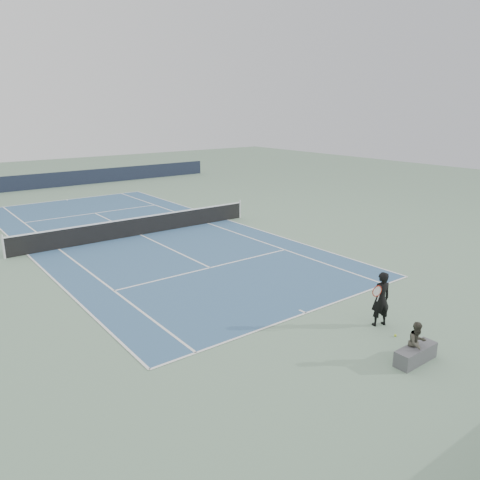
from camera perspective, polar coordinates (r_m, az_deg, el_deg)
ground at (r=24.49m, az=-12.01°, el=0.59°), size 80.00×80.00×0.00m
court_surface at (r=24.49m, az=-12.01°, el=0.61°), size 10.97×23.77×0.01m
tennis_net at (r=24.37m, az=-12.08°, el=1.74°), size 12.90×0.10×1.07m
windscreen_far at (r=41.00m, az=-23.03°, el=6.63°), size 30.00×0.25×1.20m
tennis_player at (r=14.57m, az=16.77°, el=-6.89°), size 0.83×0.64×1.69m
tennis_ball at (r=14.34m, az=18.42°, el=-10.98°), size 0.07×0.07×0.07m
spectator_bench at (r=13.06m, az=20.69°, el=-12.25°), size 1.38×0.77×1.13m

